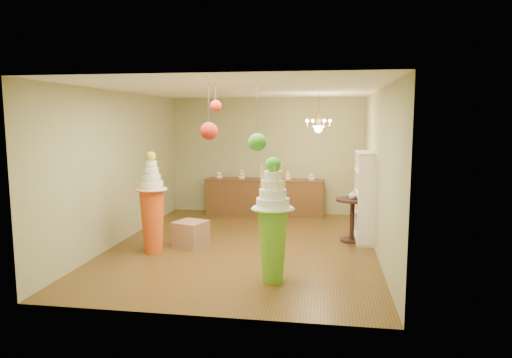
# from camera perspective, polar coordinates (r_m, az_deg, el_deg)

# --- Properties ---
(floor) EXTENTS (6.50, 6.50, 0.00)m
(floor) POSITION_cam_1_polar(r_m,az_deg,el_deg) (9.02, -1.51, -8.31)
(floor) COLOR #533916
(floor) RESTS_ON ground
(ceiling) EXTENTS (6.50, 6.50, 0.00)m
(ceiling) POSITION_cam_1_polar(r_m,az_deg,el_deg) (8.69, -1.58, 11.08)
(ceiling) COLOR white
(ceiling) RESTS_ON ground
(wall_back) EXTENTS (5.00, 0.04, 3.00)m
(wall_back) POSITION_cam_1_polar(r_m,az_deg,el_deg) (11.93, 1.25, 2.91)
(wall_back) COLOR tan
(wall_back) RESTS_ON ground
(wall_front) EXTENTS (5.00, 0.04, 3.00)m
(wall_front) POSITION_cam_1_polar(r_m,az_deg,el_deg) (5.59, -7.50, -2.44)
(wall_front) COLOR tan
(wall_front) RESTS_ON ground
(wall_left) EXTENTS (0.04, 6.50, 3.00)m
(wall_left) POSITION_cam_1_polar(r_m,az_deg,el_deg) (9.50, -16.56, 1.41)
(wall_left) COLOR tan
(wall_left) RESTS_ON ground
(wall_right) EXTENTS (0.04, 6.50, 3.00)m
(wall_right) POSITION_cam_1_polar(r_m,az_deg,el_deg) (8.64, 14.99, 0.89)
(wall_right) COLOR tan
(wall_right) RESTS_ON ground
(pedestal_green) EXTENTS (0.79, 0.79, 1.90)m
(pedestal_green) POSITION_cam_1_polar(r_m,az_deg,el_deg) (6.90, 2.10, -6.27)
(pedestal_green) COLOR #69B829
(pedestal_green) RESTS_ON floor
(pedestal_orange) EXTENTS (0.73, 0.73, 1.88)m
(pedestal_orange) POSITION_cam_1_polar(r_m,az_deg,el_deg) (8.58, -12.81, -4.12)
(pedestal_orange) COLOR #D54D18
(pedestal_orange) RESTS_ON floor
(burlap_riser) EXTENTS (0.70, 0.70, 0.49)m
(burlap_riser) POSITION_cam_1_polar(r_m,az_deg,el_deg) (8.99, -8.17, -6.80)
(burlap_riser) COLOR #936F50
(burlap_riser) RESTS_ON floor
(sideboard) EXTENTS (3.04, 0.54, 1.16)m
(sideboard) POSITION_cam_1_polar(r_m,az_deg,el_deg) (11.78, 1.06, -2.16)
(sideboard) COLOR brown
(sideboard) RESTS_ON floor
(shelving_unit) EXTENTS (0.33, 1.20, 1.80)m
(shelving_unit) POSITION_cam_1_polar(r_m,az_deg,el_deg) (9.50, 13.39, -2.12)
(shelving_unit) COLOR silver
(shelving_unit) RESTS_ON floor
(round_table) EXTENTS (0.83, 0.83, 0.87)m
(round_table) POSITION_cam_1_polar(r_m,az_deg,el_deg) (9.39, 11.95, -4.29)
(round_table) COLOR black
(round_table) RESTS_ON floor
(vase) EXTENTS (0.21, 0.21, 0.17)m
(vase) POSITION_cam_1_polar(r_m,az_deg,el_deg) (9.32, 12.01, -1.90)
(vase) COLOR silver
(vase) RESTS_ON round_table
(pom_red_left) EXTENTS (0.27, 0.27, 0.85)m
(pom_red_left) POSITION_cam_1_polar(r_m,az_deg,el_deg) (6.93, -5.90, 5.99)
(pom_red_left) COLOR #3B322A
(pom_red_left) RESTS_ON ceiling
(pom_green_mid) EXTENTS (0.26, 0.26, 1.00)m
(pom_green_mid) POSITION_cam_1_polar(r_m,az_deg,el_deg) (6.50, 0.16, 4.64)
(pom_green_mid) COLOR #3B322A
(pom_green_mid) RESTS_ON ceiling
(pom_red_right) EXTENTS (0.17, 0.17, 0.43)m
(pom_red_right) POSITION_cam_1_polar(r_m,az_deg,el_deg) (6.90, -5.05, 9.11)
(pom_red_right) COLOR #3B322A
(pom_red_right) RESTS_ON ceiling
(chandelier) EXTENTS (0.58, 0.58, 0.85)m
(chandelier) POSITION_cam_1_polar(r_m,az_deg,el_deg) (9.96, 7.80, 6.55)
(chandelier) COLOR gold
(chandelier) RESTS_ON ceiling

